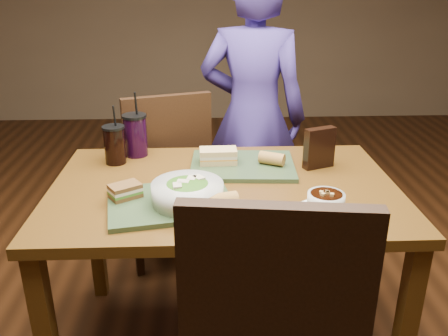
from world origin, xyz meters
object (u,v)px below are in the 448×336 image
Objects in this scene: chair_far at (172,173)px; tray_near at (170,202)px; soup_bowl at (326,200)px; tray_far at (242,166)px; diner at (253,118)px; sandwich_near at (125,191)px; cup_cola at (115,144)px; sandwich_far at (218,156)px; dining_table at (224,207)px; salad_bowl at (188,191)px; cup_berry at (136,135)px; chip_bag at (319,148)px; baguette_near at (218,203)px; baguette_far at (272,159)px.

tray_near is at bearing -86.18° from chair_far.
chair_far reaches higher than soup_bowl.
tray_near is at bearing -129.92° from tray_far.
sandwich_near is (-0.53, -0.93, 0.01)m from diner.
sandwich_near is 0.39m from cup_cola.
sandwich_far is (0.23, -0.43, 0.26)m from chair_far.
tray_near is at bearing -117.21° from sandwich_far.
dining_table is 3.10× the size of tray_far.
cup_berry is (-0.24, 0.52, 0.03)m from salad_bowl.
tray_far is at bearing -20.14° from cup_berry.
chip_bag is at bearing 81.06° from soup_bowl.
soup_bowl is at bearing 7.87° from baguette_near.
cup_berry is (-0.45, 0.17, 0.08)m from tray_far.
salad_bowl is at bearing -168.51° from chip_bag.
sandwich_far is at bearing 88.07° from baguette_near.
chair_far is 2.32× the size of tray_far.
baguette_near is at bearing 92.30° from diner.
tray_near is 0.39m from sandwich_far.
tray_far is 3.22× the size of baguette_near.
baguette_near is at bearing -60.22° from cup_berry.
dining_table is 0.23m from sandwich_far.
sandwich_far is 0.39m from cup_berry.
chair_far is 0.51m from cup_cola.
dining_table is 0.29m from baguette_far.
dining_table is 5.35× the size of salad_bowl.
chip_bag is (0.59, 0.32, 0.08)m from tray_near.
chair_far reaches higher than sandwich_far.
dining_table is at bearing 39.16° from tray_near.
salad_bowl is at bearing -126.48° from dining_table.
diner reaches higher than cup_berry.
tray_near is at bearing -70.23° from cup_berry.
dining_table is 10.38× the size of sandwich_near.
salad_bowl reaches higher than dining_table.
chair_far reaches higher than chip_bag.
sandwich_far reaches higher than baguette_far.
cup_cola reaches higher than chair_far.
diner is at bearing 78.35° from baguette_near.
chip_bag is at bearing 44.47° from baguette_near.
salad_bowl is at bearing 142.49° from baguette_near.
tray_far is at bearing 50.08° from tray_near.
soup_bowl is at bearing -47.72° from sandwich_far.
cup_cola is at bearing 171.81° from tray_far.
chair_far is at bearing 125.21° from soup_bowl.
diner is 6.25× the size of cup_cola.
dining_table is 6.14× the size of soup_bowl.
salad_bowl reaches higher than sandwich_far.
cup_cola is at bearing 129.54° from baguette_near.
baguette_near is at bearing -119.48° from baguette_far.
chair_far is 3.43× the size of cup_berry.
cup_berry reaches higher than cup_cola.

